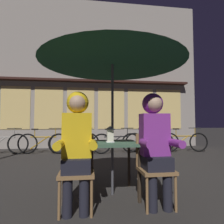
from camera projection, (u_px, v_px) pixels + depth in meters
name	position (u px, v px, depth m)	size (l,w,h in m)	color
ground_plane	(112.00, 195.00, 2.67)	(60.00, 60.00, 0.00)	#2D2B28
cafe_table	(112.00, 149.00, 2.71)	(0.72, 0.72, 0.74)	#42664C
patio_umbrella	(112.00, 52.00, 2.79)	(2.10, 2.10, 2.31)	#4C4C51
lantern	(110.00, 134.00, 2.69)	(0.11, 0.11, 0.23)	white
chair_left	(77.00, 167.00, 2.27)	(0.40, 0.40, 0.87)	olive
chair_right	(154.00, 164.00, 2.40)	(0.40, 0.40, 0.87)	olive
person_left_hooded	(77.00, 137.00, 2.23)	(0.45, 0.56, 1.40)	black
person_right_hooded	(155.00, 136.00, 2.36)	(0.45, 0.56, 1.40)	black
shopfront_building	(81.00, 74.00, 8.10)	(10.00, 0.93, 6.20)	#9E9389
bicycle_nearest	(1.00, 144.00, 6.00)	(1.68, 0.08, 0.84)	black
bicycle_second	(43.00, 143.00, 6.15)	(1.68, 0.23, 0.84)	black
bicycle_third	(74.00, 143.00, 6.31)	(1.68, 0.17, 0.84)	black
bicycle_fourth	(116.00, 143.00, 6.28)	(1.67, 0.29, 0.84)	black
bicycle_fifth	(149.00, 142.00, 6.52)	(1.67, 0.33, 0.84)	black
bicycle_furthest	(184.00, 142.00, 6.57)	(1.68, 0.20, 0.84)	black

